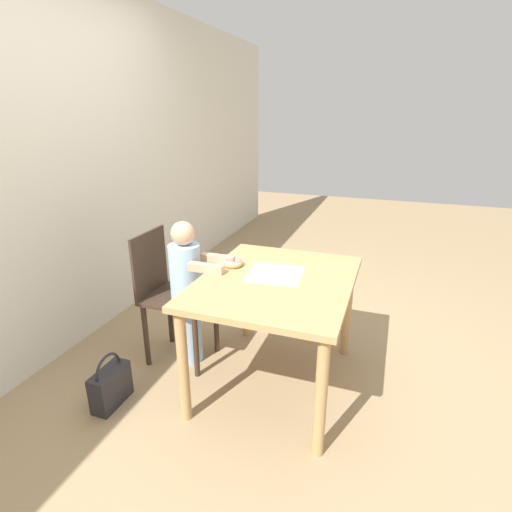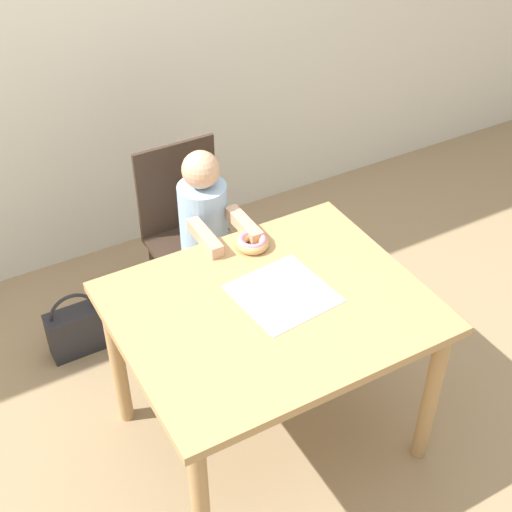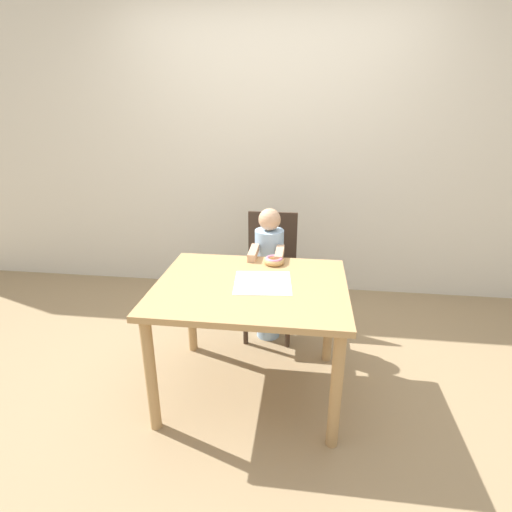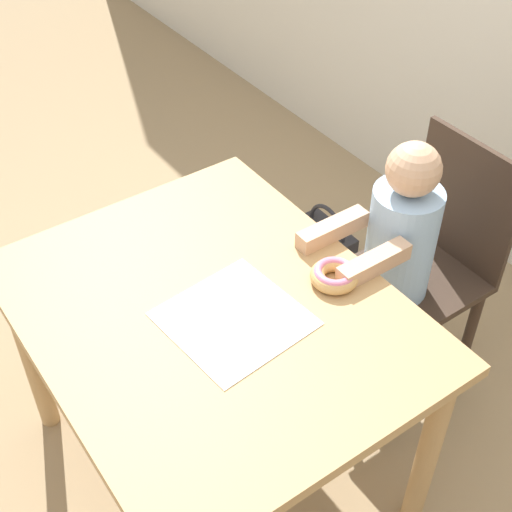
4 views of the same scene
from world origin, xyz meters
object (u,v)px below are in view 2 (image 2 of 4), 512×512
donut (252,242)px  handbag (77,330)px  chair (194,243)px  child_figure (206,251)px

donut → handbag: size_ratio=0.38×
chair → donut: (0.06, -0.43, 0.27)m
donut → handbag: 1.02m
child_figure → handbag: size_ratio=2.98×
child_figure → donut: bearing=-78.8°
chair → child_figure: (-0.00, -0.13, 0.04)m
chair → handbag: bearing=170.0°
chair → handbag: size_ratio=2.70×
chair → handbag: chair is taller
child_figure → donut: size_ratio=7.74×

